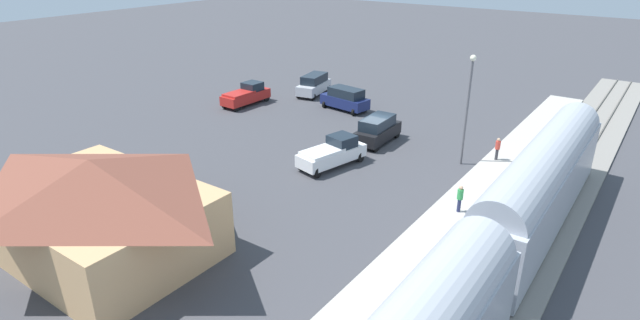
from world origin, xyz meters
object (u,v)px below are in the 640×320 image
suv_black (378,129)px  pickup_red (247,95)px  station_building (97,205)px  light_pole_near_platform (469,98)px  passenger_train (485,260)px  pedestrian_waiting_far (498,147)px  suv_navy (345,99)px  pedestrian_on_platform (460,197)px  suv_silver (314,84)px  pickup_white (333,153)px

suv_black → pickup_red: suv_black is taller
station_building → pickup_red: 27.35m
pickup_red → light_pole_near_platform: size_ratio=0.67×
passenger_train → pickup_red: 35.24m
station_building → suv_black: (-3.89, -22.55, -1.59)m
station_building → pickup_red: bearing=-63.0°
pedestrian_waiting_far → pickup_red: bearing=-0.9°
station_building → suv_navy: size_ratio=2.41×
station_building → pedestrian_on_platform: (-13.98, -14.59, -1.46)m
passenger_train → light_pole_near_platform: size_ratio=4.62×
pedestrian_on_platform → pedestrian_waiting_far: same height
station_building → suv_navy: bearing=-83.6°
pickup_red → suv_silver: (-3.43, -6.96, 0.12)m
light_pole_near_platform → suv_silver: bearing=-24.0°
pickup_white → light_pole_near_platform: bearing=-142.9°
light_pole_near_platform → pedestrian_waiting_far: bearing=-141.7°
pickup_white → suv_navy: (6.75, -12.13, 0.12)m
pedestrian_waiting_far → station_building: bearing=61.0°
pickup_red → light_pole_near_platform: (-23.58, 2.03, 4.07)m
passenger_train → pedestrian_waiting_far: 18.07m
pedestrian_waiting_far → suv_navy: suv_navy is taller
passenger_train → light_pole_near_platform: bearing=-66.6°
pickup_white → pedestrian_on_platform: bearing=169.6°
pedestrian_on_platform → suv_silver: size_ratio=0.33×
passenger_train → light_pole_near_platform: light_pole_near_platform is taller
suv_black → pedestrian_on_platform: bearing=141.7°
passenger_train → suv_silver: size_ratio=7.29×
suv_navy → pickup_red: bearing=25.1°
passenger_train → pedestrian_on_platform: bearing=-63.4°
pickup_white → pickup_red: (15.93, -7.82, 0.00)m
station_building → pedestrian_on_platform: size_ratio=7.21×
suv_silver → suv_black: bearing=145.8°
suv_black → pickup_white: (0.34, 6.04, -0.12)m
pedestrian_on_platform → suv_black: size_ratio=0.34×
pickup_white → suv_silver: size_ratio=1.10×
pickup_white → suv_silver: suv_silver is taller
suv_black → station_building: bearing=80.2°
station_building → light_pole_near_platform: light_pole_near_platform is taller
suv_navy → suv_silver: 6.33m
station_building → pickup_white: (-3.55, -16.51, -1.72)m
suv_silver → light_pole_near_platform: size_ratio=0.63×
pedestrian_waiting_far → pickup_red: size_ratio=0.31×
suv_navy → suv_black: bearing=139.4°
pedestrian_waiting_far → suv_silver: 23.40m
passenger_train → suv_silver: (26.95, -24.72, -1.71)m
pickup_white → suv_black: bearing=-93.3°
pedestrian_waiting_far → pickup_white: bearing=37.4°
pedestrian_on_platform → suv_silver: bearing=-36.0°
pedestrian_on_platform → pickup_white: (10.43, -1.91, -0.25)m
passenger_train → pedestrian_on_platform: passenger_train is taller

